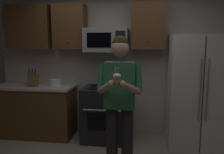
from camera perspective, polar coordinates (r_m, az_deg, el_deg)
wall_back at (r=4.25m, az=1.18°, el=3.37°), size 4.40×0.10×2.60m
oven_range at (r=4.05m, az=-1.63°, el=-8.99°), size 0.76×0.70×0.93m
microwave at (r=3.99m, az=-1.42°, el=9.09°), size 0.74×0.41×0.40m
refrigerator at (r=3.95m, az=20.29°, el=-3.39°), size 0.90×0.75×1.80m
cabinet_row_upper at (r=4.18m, az=-9.31°, el=12.10°), size 2.78×0.36×0.76m
counter_left at (r=4.46m, az=-18.45°, el=-7.78°), size 1.44×0.66×0.92m
knife_block at (r=4.29m, az=-18.94°, el=-0.62°), size 0.16×0.15×0.32m
bowl_large_white at (r=4.24m, az=-13.90°, el=-1.29°), size 0.24×0.24×0.11m
person at (r=2.90m, az=1.93°, el=-5.05°), size 0.60×0.48×1.76m
cupcake at (r=2.53m, az=1.20°, el=-0.20°), size 0.09×0.09×0.17m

